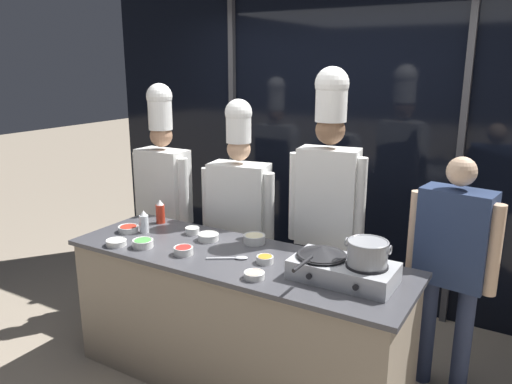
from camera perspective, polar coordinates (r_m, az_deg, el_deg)
The scene contains 22 objects.
ground_plane at distance 3.56m, azimuth -2.21°, elevation -20.60°, with size 24.00×24.00×0.00m, color gray.
window_wall_back at distance 4.35m, azimuth 8.97°, elevation 5.23°, with size 4.80×0.09×2.70m.
demo_counter at distance 3.32m, azimuth -2.29°, elevation -14.32°, with size 2.22×0.72×0.89m.
portable_stove at distance 2.81m, azimuth 9.93°, elevation -8.81°, with size 0.57×0.32×0.12m.
frying_pan at distance 2.82m, azimuth 7.49°, elevation -6.73°, with size 0.29×0.50×0.05m.
stock_pot at distance 2.72m, azimuth 12.63°, elevation -6.74°, with size 0.24×0.22×0.13m.
squeeze_bottle_clear at distance 3.59m, azimuth -12.68°, elevation -3.37°, with size 0.06×0.06×0.16m.
squeeze_bottle_chili at distance 3.77m, azimuth -10.89°, elevation -2.25°, with size 0.07×0.07×0.18m.
prep_bowl_shrimp at distance 2.80m, azimuth -0.21°, elevation -9.44°, with size 0.12×0.12×0.04m.
prep_bowl_chili_flakes at distance 3.64m, azimuth -14.38°, elevation -4.06°, with size 0.14×0.14×0.04m.
prep_bowl_bell_pepper at distance 3.16m, azimuth -8.29°, elevation -6.59°, with size 0.12×0.12×0.05m.
prep_bowl_scallions at distance 3.33m, azimuth -12.81°, elevation -5.69°, with size 0.14×0.14×0.05m.
prep_bowl_onion at distance 3.38m, azimuth -5.49°, elevation -5.08°, with size 0.14×0.14×0.05m.
prep_bowl_bean_sprouts at distance 3.51m, azimuth -7.29°, elevation -4.35°, with size 0.10×0.10×0.05m.
prep_bowl_noodles at distance 3.31m, azimuth -0.19°, elevation -5.31°, with size 0.15×0.15×0.06m.
prep_bowl_rice at distance 3.40m, azimuth -15.68°, elevation -5.54°, with size 0.13×0.13×0.04m.
prep_bowl_carrots at distance 3.00m, azimuth 1.03°, elevation -7.66°, with size 0.10×0.10×0.04m.
serving_spoon_slotted at distance 3.07m, azimuth -2.34°, elevation -7.54°, with size 0.23×0.17×0.02m.
chef_head at distance 4.16m, azimuth -10.55°, elevation 0.83°, with size 0.56×0.22×1.89m.
chef_sous at distance 3.76m, azimuth -1.94°, elevation -1.38°, with size 0.57×0.30×1.80m.
chef_line at distance 3.42m, azimuth 8.22°, elevation 0.15°, with size 0.53×0.26×2.03m.
person_guest at distance 3.28m, azimuth 21.55°, elevation -6.68°, with size 0.54×0.27×1.52m.
Camera 1 is at (1.60, -2.42, 2.06)m, focal length 35.00 mm.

